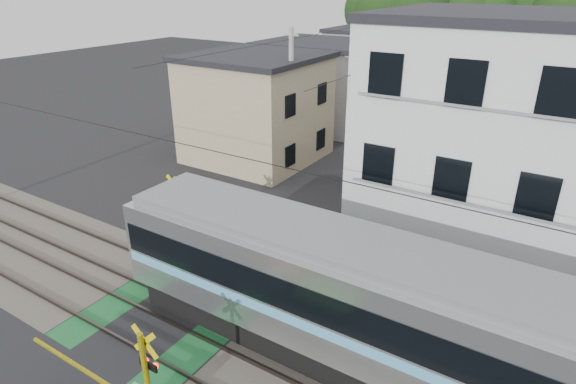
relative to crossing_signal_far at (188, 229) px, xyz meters
The scene contains 10 objects.
ground 4.53m from the crossing_signal_far, 54.71° to the right, with size 120.00×120.00×0.00m, color black.
track_bed 4.53m from the crossing_signal_far, 54.71° to the right, with size 120.00×120.00×0.14m.
crossing_signal_far is the anchor object (origin of this frame).
apartment_block 13.14m from the crossing_signal_far, 27.78° to the left, with size 10.20×8.36×9.30m.
houses_row 22.59m from the crossing_signal_far, 82.74° to the left, with size 22.07×31.35×6.80m.
tree_hill 44.50m from the crossing_signal_far, 86.71° to the left, with size 40.00×13.70×11.34m.
catenary 9.78m from the crossing_signal_far, 22.86° to the right, with size 60.00×5.04×7.00m.
utility_poles 19.70m from the crossing_signal_far, 85.47° to the left, with size 7.90×42.00×8.00m.
pedestrian 32.22m from the crossing_signal_far, 82.93° to the left, with size 0.62×0.41×1.69m, color black.
weed_patches 5.76m from the crossing_signal_far, 40.76° to the right, with size 10.25×8.80×0.40m.
Camera 1 is at (10.39, -9.03, 10.30)m, focal length 30.00 mm.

